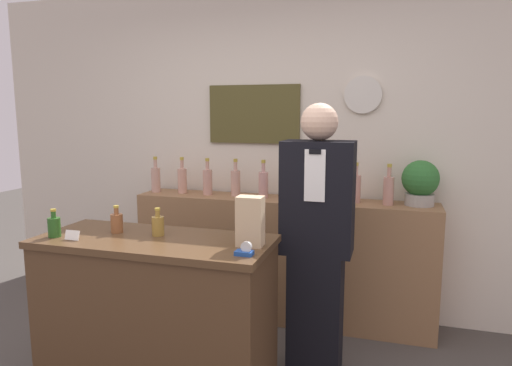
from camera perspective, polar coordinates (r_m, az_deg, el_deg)
back_wall at (r=3.84m, az=1.94°, el=4.11°), size 5.20×0.09×2.70m
back_shelf at (r=3.74m, az=3.18°, el=-9.47°), size 2.38×0.36×0.99m
display_counter at (r=2.85m, az=-12.33°, el=-16.02°), size 1.36×0.58×0.95m
shopkeeper at (r=2.89m, az=7.62°, el=-7.46°), size 0.44×0.27×1.72m
potted_plant at (r=3.54m, az=19.85°, el=0.12°), size 0.27×0.27×0.33m
paper_bag at (r=2.44m, az=-0.72°, el=-4.81°), size 0.14×0.10×0.27m
tape_dispenser at (r=2.31m, az=-1.39°, el=-8.48°), size 0.09×0.06×0.07m
price_card_left at (r=2.78m, az=-21.99°, el=-6.06°), size 0.09×0.02×0.06m
counter_bottle_0 at (r=2.88m, az=-23.91°, el=-4.98°), size 0.07×0.07×0.16m
counter_bottle_1 at (r=2.86m, az=-17.01°, el=-4.73°), size 0.07×0.07×0.16m
counter_bottle_2 at (r=2.73m, az=-12.16°, el=-5.17°), size 0.07×0.07×0.16m
shelf_bottle_0 at (r=4.00m, az=-12.42°, el=0.53°), size 0.08×0.08×0.31m
shelf_bottle_1 at (r=3.91m, az=-9.20°, el=0.43°), size 0.08×0.08×0.31m
shelf_bottle_2 at (r=3.79m, az=-6.07°, el=0.24°), size 0.08×0.08×0.31m
shelf_bottle_3 at (r=3.72m, az=-2.56°, el=0.12°), size 0.08×0.08×0.31m
shelf_bottle_4 at (r=3.63m, az=0.93°, el=-0.08°), size 0.08×0.08×0.31m
shelf_bottle_5 at (r=3.57m, az=4.61°, el=-0.27°), size 0.08×0.08×0.31m
shelf_bottle_6 at (r=3.54m, az=8.44°, el=-0.42°), size 0.08×0.08×0.31m
shelf_bottle_7 at (r=3.52m, az=12.34°, el=-0.56°), size 0.08×0.08×0.31m
shelf_bottle_8 at (r=3.49m, az=16.24°, el=-0.80°), size 0.08×0.08×0.31m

